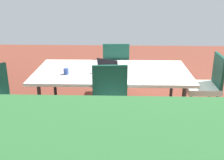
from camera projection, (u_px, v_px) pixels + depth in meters
The scene contains 7 objects.
ground_plane at pixel (112, 116), 4.24m from camera, with size 10.00×10.00×0.02m, color brown.
dining_table at pixel (112, 73), 4.01m from camera, with size 2.23×1.16×0.72m.
chair_north at pixel (110, 102), 3.36m from camera, with size 0.47×0.48×0.98m.
chair_south at pixel (116, 66), 4.79m from camera, with size 0.46×0.47×0.98m.
chair_west at pixel (206, 84), 3.97m from camera, with size 0.47×0.46×0.98m.
laptop at pixel (110, 69), 3.91m from camera, with size 0.39×0.36×0.21m.
cup at pixel (66, 71), 3.82m from camera, with size 0.07×0.07×0.08m, color #334C99.
Camera 1 is at (-0.12, 3.81, 1.93)m, focal length 44.18 mm.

